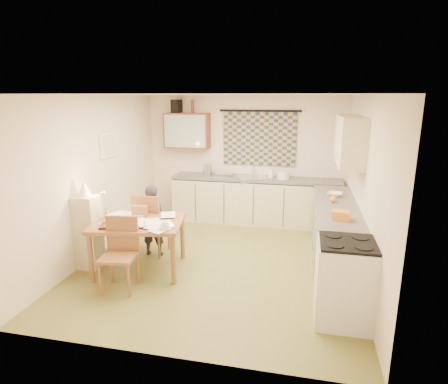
% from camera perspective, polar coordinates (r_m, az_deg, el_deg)
% --- Properties ---
extents(floor, '(4.00, 4.50, 0.02)m').
position_cam_1_polar(floor, '(5.90, -0.58, -10.55)').
color(floor, olive).
rests_on(floor, ground).
extents(ceiling, '(4.00, 4.50, 0.02)m').
position_cam_1_polar(ceiling, '(5.34, -0.65, 14.75)').
color(ceiling, white).
rests_on(ceiling, floor).
extents(wall_back, '(4.00, 0.02, 2.50)m').
position_cam_1_polar(wall_back, '(7.66, 3.15, 5.19)').
color(wall_back, beige).
rests_on(wall_back, floor).
extents(wall_front, '(4.00, 0.02, 2.50)m').
position_cam_1_polar(wall_front, '(3.41, -9.13, -6.94)').
color(wall_front, beige).
rests_on(wall_front, floor).
extents(wall_left, '(0.02, 4.50, 2.50)m').
position_cam_1_polar(wall_left, '(6.24, -18.94, 2.27)').
color(wall_left, beige).
rests_on(wall_left, floor).
extents(wall_right, '(0.02, 4.50, 2.50)m').
position_cam_1_polar(wall_right, '(5.42, 20.60, 0.36)').
color(wall_right, beige).
rests_on(wall_right, floor).
extents(window_blind, '(1.45, 0.03, 1.05)m').
position_cam_1_polar(window_blind, '(7.53, 5.42, 8.05)').
color(window_blind, navy).
rests_on(window_blind, wall_back).
extents(curtain_rod, '(1.60, 0.04, 0.04)m').
position_cam_1_polar(curtain_rod, '(7.47, 5.50, 12.23)').
color(curtain_rod, black).
rests_on(curtain_rod, wall_back).
extents(wall_cabinet, '(0.90, 0.34, 0.70)m').
position_cam_1_polar(wall_cabinet, '(7.69, -5.62, 9.30)').
color(wall_cabinet, brown).
rests_on(wall_cabinet, wall_back).
extents(wall_cabinet_glass, '(0.84, 0.02, 0.64)m').
position_cam_1_polar(wall_cabinet_glass, '(7.53, -6.01, 9.18)').
color(wall_cabinet_glass, '#99B2A5').
rests_on(wall_cabinet_glass, wall_back).
extents(upper_cabinet_right, '(0.34, 1.30, 0.70)m').
position_cam_1_polar(upper_cabinet_right, '(5.83, 18.63, 7.48)').
color(upper_cabinet_right, '#C5BA91').
rests_on(upper_cabinet_right, wall_right).
extents(framed_print, '(0.04, 0.50, 0.40)m').
position_cam_1_polar(framed_print, '(6.49, -17.16, 6.89)').
color(framed_print, '#F3EECB').
rests_on(framed_print, wall_left).
extents(print_canvas, '(0.01, 0.42, 0.32)m').
position_cam_1_polar(print_canvas, '(6.47, -16.96, 6.89)').
color(print_canvas, white).
rests_on(print_canvas, wall_left).
extents(counter_back, '(3.30, 0.62, 0.92)m').
position_cam_1_polar(counter_back, '(7.50, 4.80, -1.31)').
color(counter_back, '#C5BA91').
rests_on(counter_back, floor).
extents(counter_right, '(0.62, 2.95, 0.92)m').
position_cam_1_polar(counter_right, '(5.69, 16.67, -7.10)').
color(counter_right, '#C5BA91').
rests_on(counter_right, floor).
extents(stove, '(0.62, 0.62, 0.96)m').
position_cam_1_polar(stove, '(4.48, 17.88, -12.90)').
color(stove, white).
rests_on(stove, floor).
extents(sink, '(0.68, 0.62, 0.10)m').
position_cam_1_polar(sink, '(7.40, 4.34, 1.92)').
color(sink, silver).
rests_on(sink, counter_back).
extents(tap, '(0.04, 0.04, 0.28)m').
position_cam_1_polar(tap, '(7.54, 4.53, 3.54)').
color(tap, silver).
rests_on(tap, counter_back).
extents(dish_rack, '(0.38, 0.33, 0.06)m').
position_cam_1_polar(dish_rack, '(7.48, 0.08, 2.64)').
color(dish_rack, silver).
rests_on(dish_rack, counter_back).
extents(kettle, '(0.21, 0.21, 0.24)m').
position_cam_1_polar(kettle, '(7.54, -2.48, 3.42)').
color(kettle, silver).
rests_on(kettle, counter_back).
extents(mixing_bowl, '(0.29, 0.29, 0.16)m').
position_cam_1_polar(mixing_bowl, '(7.32, 9.03, 2.60)').
color(mixing_bowl, white).
rests_on(mixing_bowl, counter_back).
extents(soap_bottle, '(0.15, 0.15, 0.20)m').
position_cam_1_polar(soap_bottle, '(7.38, 7.21, 2.94)').
color(soap_bottle, white).
rests_on(soap_bottle, counter_back).
extents(bowl, '(0.34, 0.34, 0.06)m').
position_cam_1_polar(bowl, '(6.26, 16.52, -0.34)').
color(bowl, white).
rests_on(bowl, counter_right).
extents(orange_bag, '(0.25, 0.20, 0.12)m').
position_cam_1_polar(orange_bag, '(5.08, 17.46, -3.44)').
color(orange_bag, orange).
rests_on(orange_bag, counter_right).
extents(fruit_orange, '(0.10, 0.10, 0.10)m').
position_cam_1_polar(fruit_orange, '(5.87, 16.31, -1.08)').
color(fruit_orange, orange).
rests_on(fruit_orange, counter_right).
extents(speaker, '(0.19, 0.23, 0.26)m').
position_cam_1_polar(speaker, '(7.73, -7.23, 12.85)').
color(speaker, black).
rests_on(speaker, wall_cabinet).
extents(bottle_green, '(0.08, 0.08, 0.26)m').
position_cam_1_polar(bottle_green, '(7.71, -7.00, 12.85)').
color(bottle_green, '#195926').
rests_on(bottle_green, wall_cabinet).
extents(bottle_brown, '(0.08, 0.08, 0.26)m').
position_cam_1_polar(bottle_brown, '(7.62, -4.82, 12.89)').
color(bottle_brown, brown).
rests_on(bottle_brown, wall_cabinet).
extents(dining_table, '(1.39, 1.14, 0.75)m').
position_cam_1_polar(dining_table, '(5.61, -12.73, -7.94)').
color(dining_table, brown).
rests_on(dining_table, floor).
extents(chair_far, '(0.47, 0.47, 1.01)m').
position_cam_1_polar(chair_far, '(6.16, -10.93, -6.44)').
color(chair_far, brown).
rests_on(chair_far, floor).
extents(chair_near, '(0.48, 0.48, 0.96)m').
position_cam_1_polar(chair_near, '(5.18, -15.58, -11.10)').
color(chair_near, brown).
rests_on(chair_near, floor).
extents(person, '(0.46, 0.34, 1.16)m').
position_cam_1_polar(person, '(6.02, -10.83, -4.27)').
color(person, black).
rests_on(person, floor).
extents(shelf_stand, '(0.32, 0.30, 1.10)m').
position_cam_1_polar(shelf_stand, '(5.84, -19.96, -5.79)').
color(shelf_stand, '#C5BA91').
rests_on(shelf_stand, floor).
extents(lampshade, '(0.20, 0.20, 0.22)m').
position_cam_1_polar(lampshade, '(5.66, -20.53, 0.48)').
color(lampshade, '#F3EECB').
rests_on(lampshade, shelf_stand).
extents(letter_rack, '(0.23, 0.14, 0.16)m').
position_cam_1_polar(letter_rack, '(5.68, -12.72, -2.82)').
color(letter_rack, brown).
rests_on(letter_rack, dining_table).
extents(mug, '(0.15, 0.15, 0.10)m').
position_cam_1_polar(mug, '(5.04, -9.05, -5.25)').
color(mug, white).
rests_on(mug, dining_table).
extents(magazine, '(0.40, 0.43, 0.03)m').
position_cam_1_polar(magazine, '(5.41, -18.33, -4.85)').
color(magazine, maroon).
rests_on(magazine, dining_table).
extents(book, '(0.23, 0.27, 0.02)m').
position_cam_1_polar(book, '(5.49, -16.98, -4.50)').
color(book, orange).
rests_on(book, dining_table).
extents(orange_box, '(0.13, 0.10, 0.04)m').
position_cam_1_polar(orange_box, '(5.30, -17.09, -5.08)').
color(orange_box, orange).
rests_on(orange_box, dining_table).
extents(eyeglasses, '(0.14, 0.08, 0.02)m').
position_cam_1_polar(eyeglasses, '(5.16, -12.11, -5.42)').
color(eyeglasses, black).
rests_on(eyeglasses, dining_table).
extents(candle_holder, '(0.08, 0.08, 0.18)m').
position_cam_1_polar(candle_holder, '(5.66, -17.45, -3.11)').
color(candle_holder, silver).
rests_on(candle_holder, dining_table).
extents(candle, '(0.03, 0.03, 0.22)m').
position_cam_1_polar(candle, '(5.61, -18.10, -1.18)').
color(candle, white).
rests_on(candle, dining_table).
extents(candle_flame, '(0.02, 0.02, 0.02)m').
position_cam_1_polar(candle_flame, '(5.55, -17.76, -0.01)').
color(candle_flame, '#FFCC66').
rests_on(candle_flame, dining_table).
extents(papers, '(1.20, 0.95, 0.03)m').
position_cam_1_polar(papers, '(5.53, -13.52, -4.07)').
color(papers, white).
rests_on(papers, dining_table).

